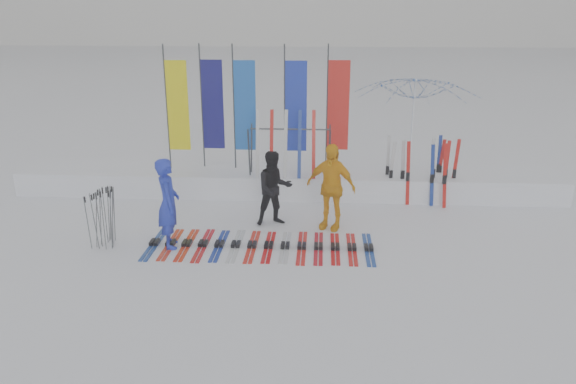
# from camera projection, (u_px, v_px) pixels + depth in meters

# --- Properties ---
(ground) EXTENTS (120.00, 120.00, 0.00)m
(ground) POSITION_uv_depth(u_px,v_px,m) (272.00, 269.00, 10.51)
(ground) COLOR white
(ground) RESTS_ON ground
(snow_bank) EXTENTS (14.00, 1.60, 0.60)m
(snow_bank) POSITION_uv_depth(u_px,v_px,m) (288.00, 181.00, 14.78)
(snow_bank) COLOR white
(snow_bank) RESTS_ON ground
(person_blue) EXTENTS (0.62, 0.78, 1.86)m
(person_blue) POSITION_uv_depth(u_px,v_px,m) (168.00, 203.00, 11.24)
(person_blue) COLOR #2030BB
(person_blue) RESTS_ON ground
(person_black) EXTENTS (0.98, 0.87, 1.69)m
(person_black) POSITION_uv_depth(u_px,v_px,m) (274.00, 188.00, 12.44)
(person_black) COLOR black
(person_black) RESTS_ON ground
(person_yellow) EXTENTS (1.22, 0.86, 1.92)m
(person_yellow) POSITION_uv_depth(u_px,v_px,m) (331.00, 187.00, 12.18)
(person_yellow) COLOR #F6AB10
(person_yellow) RESTS_ON ground
(tent_canopy) EXTENTS (3.71, 3.76, 3.00)m
(tent_canopy) POSITION_uv_depth(u_px,v_px,m) (413.00, 129.00, 15.26)
(tent_canopy) COLOR white
(tent_canopy) RESTS_ON ground
(ski_row) EXTENTS (4.58, 1.70, 0.07)m
(ski_row) POSITION_uv_depth(u_px,v_px,m) (260.00, 245.00, 11.47)
(ski_row) COLOR navy
(ski_row) RESTS_ON ground
(pole_cluster) EXTENTS (0.49, 0.62, 1.25)m
(pole_cluster) POSITION_uv_depth(u_px,v_px,m) (104.00, 218.00, 11.40)
(pole_cluster) COLOR #595B60
(pole_cluster) RESTS_ON ground
(feather_flags) EXTENTS (4.70, 0.30, 3.20)m
(feather_flags) POSITION_uv_depth(u_px,v_px,m) (253.00, 106.00, 14.40)
(feather_flags) COLOR #383A3F
(feather_flags) RESTS_ON ground
(ski_rack) EXTENTS (2.04, 0.80, 1.23)m
(ski_rack) POSITION_uv_depth(u_px,v_px,m) (290.00, 145.00, 14.05)
(ski_rack) COLOR #383A3F
(ski_rack) RESTS_ON ground
(upright_skis) EXTENTS (1.72, 1.10, 1.64)m
(upright_skis) POSITION_uv_depth(u_px,v_px,m) (425.00, 171.00, 13.98)
(upright_skis) COLOR silver
(upright_skis) RESTS_ON ground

